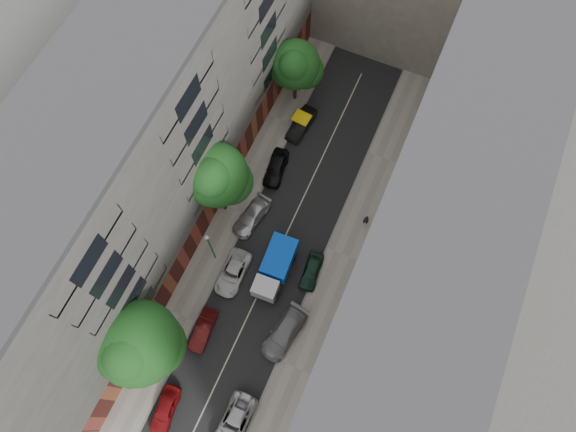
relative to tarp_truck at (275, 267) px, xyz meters
The scene contains 21 objects.
ground 4.30m from the tarp_truck, 98.53° to the left, with size 120.00×120.00×0.00m, color #4C4C49.
road_surface 4.30m from the tarp_truck, 98.53° to the left, with size 8.00×44.00×0.02m, color black.
sidewalk_left 7.43m from the tarp_truck, 146.74° to the left, with size 3.00×44.00×0.15m, color gray.
sidewalk_right 6.48m from the tarp_truck, 39.23° to the left, with size 3.00×44.00×0.15m, color gray.
building_left 14.95m from the tarp_truck, 160.97° to the left, with size 8.00×44.00×20.00m, color #4B4946.
building_right 14.04m from the tarp_truck, 21.04° to the left, with size 8.00×44.00×20.00m, color tan.
tarp_truck is the anchor object (origin of this frame).
car_left_0 14.78m from the tarp_truck, 103.32° to the right, with size 1.58×3.92×1.34m, color maroon.
car_left_1 8.22m from the tarp_truck, 115.28° to the right, with size 1.35×3.87×1.27m, color #4F0F10.
car_left_2 3.93m from the tarp_truck, 152.12° to the right, with size 2.12×4.59×1.28m, color silver.
car_left_3 5.72m from the tarp_truck, 137.86° to the left, with size 1.87×4.60×1.33m, color silver.
car_left_4 10.32m from the tarp_truck, 114.07° to the left, with size 1.72×4.28×1.46m, color black.
car_left_5 15.52m from the tarp_truck, 104.54° to the left, with size 1.51×4.32×1.42m, color black.
car_right_0 13.21m from the tarp_truck, 80.39° to the right, with size 2.25×4.88×1.36m, color #B9B9BE.
car_right_1 5.70m from the tarp_truck, 57.99° to the right, with size 2.11×5.19×1.51m, color slate.
car_right_2 3.34m from the tarp_truck, 22.23° to the left, with size 1.52×3.78×1.29m, color #142E21.
tree_near 13.38m from the tarp_truck, 119.43° to the right, with size 6.58×6.49×9.68m.
tree_mid 9.54m from the tarp_truck, 151.81° to the left, with size 5.78×5.57×10.00m.
tree_far 19.21m from the tarp_truck, 108.03° to the left, with size 5.09×4.79×7.84m.
lamp_post 6.14m from the tarp_truck, 169.77° to the right, with size 0.36×0.36×5.63m.
pedestrian 9.65m from the tarp_truck, 53.27° to the left, with size 0.57×0.37×1.56m, color black.
Camera 1 is at (6.79, -15.29, 45.26)m, focal length 32.00 mm.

